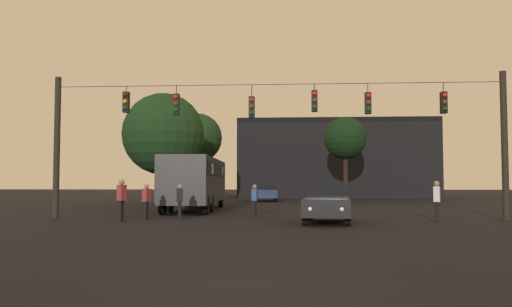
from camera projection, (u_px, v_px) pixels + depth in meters
The scene contains 15 objects.
ground_plane at pixel (279, 208), 32.54m from camera, with size 168.00×168.00×0.00m, color black.
overhead_signal_span at pixel (276, 130), 23.35m from camera, with size 20.38×0.44×6.52m.
city_bus at pixel (196, 178), 30.57m from camera, with size 2.96×11.09×3.00m.
car_near_right at pixel (327, 203), 21.06m from camera, with size 2.22×4.47×1.52m.
car_far_left at pixel (266, 192), 44.47m from camera, with size 2.02×4.41×1.52m.
pedestrian_crossing_left at pixel (146, 199), 23.01m from camera, with size 0.35×0.42×1.57m.
pedestrian_crossing_center at pixel (120, 198), 24.38m from camera, with size 0.32×0.41×1.57m.
pedestrian_crossing_right at pixel (122, 197), 21.70m from camera, with size 0.35×0.42×1.76m.
pedestrian_near_bus at pixel (255, 199), 24.53m from camera, with size 0.28×0.39×1.53m.
pedestrian_trailing at pixel (180, 200), 23.03m from camera, with size 0.34×0.42×1.55m.
pedestrian_far_side at pixel (437, 199), 21.18m from camera, with size 0.35×0.42×1.70m.
corner_building at pixel (334, 160), 58.16m from camera, with size 20.52×12.34×8.20m.
tree_left_silhouette at pixel (345, 138), 45.22m from camera, with size 3.71×3.71×7.35m.
tree_behind_building at pixel (163, 134), 39.34m from camera, with size 6.17×6.17×8.38m.
tree_right_far at pixel (198, 138), 51.25m from camera, with size 4.84×4.84×8.43m.
Camera 1 is at (0.68, -8.21, 1.64)m, focal length 36.49 mm.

